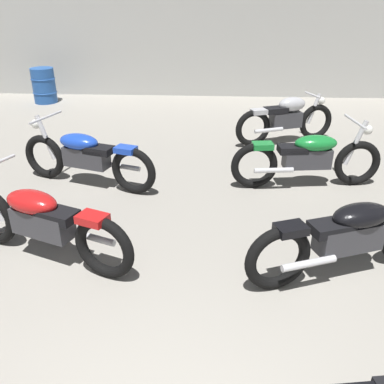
{
  "coord_description": "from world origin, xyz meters",
  "views": [
    {
      "loc": [
        0.23,
        -0.73,
        2.59
      ],
      "look_at": [
        0.0,
        3.43,
        0.55
      ],
      "focal_mm": 38.87,
      "sensor_mm": 36.0,
      "label": 1
    }
  ],
  "objects_px": {
    "motorcycle_left_row_1": "(42,221)",
    "motorcycle_left_row_2": "(86,156)",
    "motorcycle_right_row_1": "(350,235)",
    "motorcycle_right_row_2": "(308,157)",
    "motorcycle_right_row_3": "(286,118)",
    "oil_drum": "(44,85)"
  },
  "relations": [
    {
      "from": "motorcycle_right_row_3",
      "to": "motorcycle_right_row_1",
      "type": "bearing_deg",
      "value": -89.59
    },
    {
      "from": "motorcycle_right_row_2",
      "to": "oil_drum",
      "type": "distance_m",
      "value": 7.31
    },
    {
      "from": "motorcycle_right_row_1",
      "to": "motorcycle_right_row_2",
      "type": "xyz_separation_m",
      "value": [
        -0.0,
        2.08,
        0.0
      ]
    },
    {
      "from": "motorcycle_left_row_1",
      "to": "motorcycle_right_row_2",
      "type": "bearing_deg",
      "value": 32.68
    },
    {
      "from": "motorcycle_right_row_2",
      "to": "oil_drum",
      "type": "bearing_deg",
      "value": 140.23
    },
    {
      "from": "motorcycle_right_row_3",
      "to": "motorcycle_left_row_1",
      "type": "bearing_deg",
      "value": -128.12
    },
    {
      "from": "motorcycle_right_row_3",
      "to": "oil_drum",
      "type": "relative_size",
      "value": 2.21
    },
    {
      "from": "motorcycle_left_row_2",
      "to": "motorcycle_right_row_2",
      "type": "bearing_deg",
      "value": 2.43
    },
    {
      "from": "motorcycle_left_row_2",
      "to": "motorcycle_right_row_3",
      "type": "xyz_separation_m",
      "value": [
        3.13,
        2.05,
        0.01
      ]
    },
    {
      "from": "motorcycle_left_row_1",
      "to": "motorcycle_right_row_2",
      "type": "relative_size",
      "value": 0.95
    },
    {
      "from": "oil_drum",
      "to": "motorcycle_right_row_3",
      "type": "bearing_deg",
      "value": -26.24
    },
    {
      "from": "motorcycle_right_row_2",
      "to": "motorcycle_right_row_1",
      "type": "bearing_deg",
      "value": -89.95
    },
    {
      "from": "motorcycle_left_row_1",
      "to": "oil_drum",
      "type": "height_order",
      "value": "motorcycle_left_row_1"
    },
    {
      "from": "motorcycle_left_row_2",
      "to": "oil_drum",
      "type": "distance_m",
      "value": 5.4
    },
    {
      "from": "oil_drum",
      "to": "motorcycle_right_row_1",
      "type": "bearing_deg",
      "value": -50.24
    },
    {
      "from": "motorcycle_left_row_1",
      "to": "motorcycle_left_row_2",
      "type": "relative_size",
      "value": 0.98
    },
    {
      "from": "oil_drum",
      "to": "motorcycle_left_row_2",
      "type": "bearing_deg",
      "value": -62.94
    },
    {
      "from": "motorcycle_right_row_3",
      "to": "motorcycle_left_row_2",
      "type": "bearing_deg",
      "value": -146.77
    },
    {
      "from": "oil_drum",
      "to": "motorcycle_right_row_2",
      "type": "bearing_deg",
      "value": -39.77
    },
    {
      "from": "motorcycle_left_row_2",
      "to": "motorcycle_right_row_3",
      "type": "distance_m",
      "value": 3.75
    },
    {
      "from": "motorcycle_left_row_1",
      "to": "oil_drum",
      "type": "xyz_separation_m",
      "value": [
        -2.53,
        6.65,
        -0.03
      ]
    },
    {
      "from": "motorcycle_right_row_3",
      "to": "oil_drum",
      "type": "height_order",
      "value": "motorcycle_right_row_3"
    }
  ]
}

